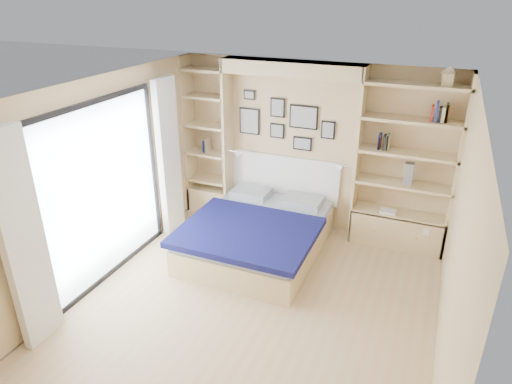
% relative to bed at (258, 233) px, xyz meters
% --- Properties ---
extents(ground, '(4.50, 4.50, 0.00)m').
position_rel_bed_xyz_m(ground, '(0.42, -1.17, -0.28)').
color(ground, tan).
rests_on(ground, ground).
extents(room_shell, '(4.50, 4.50, 4.50)m').
position_rel_bed_xyz_m(room_shell, '(0.04, 0.35, 0.80)').
color(room_shell, tan).
rests_on(room_shell, ground).
extents(bed, '(1.75, 2.15, 1.07)m').
position_rel_bed_xyz_m(bed, '(0.00, 0.00, 0.00)').
color(bed, beige).
rests_on(bed, ground).
extents(photo_gallery, '(1.48, 0.02, 0.82)m').
position_rel_bed_xyz_m(photo_gallery, '(-0.03, 1.05, 1.33)').
color(photo_gallery, black).
rests_on(photo_gallery, ground).
extents(reading_lamps, '(1.92, 0.12, 0.15)m').
position_rel_bed_xyz_m(reading_lamps, '(0.12, 0.83, 0.82)').
color(reading_lamps, silver).
rests_on(reading_lamps, ground).
extents(shelf_decor, '(3.50, 0.23, 2.03)m').
position_rel_bed_xyz_m(shelf_decor, '(1.54, 0.90, 1.42)').
color(shelf_decor, '#AB3926').
rests_on(shelf_decor, ground).
extents(deck, '(3.20, 4.00, 0.05)m').
position_rel_bed_xyz_m(deck, '(-3.18, -1.17, -0.28)').
color(deck, '#6A5C4E').
rests_on(deck, ground).
extents(deck_chair, '(0.68, 0.85, 0.75)m').
position_rel_bed_xyz_m(deck_chair, '(-3.17, -0.16, 0.08)').
color(deck_chair, tan).
rests_on(deck_chair, ground).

